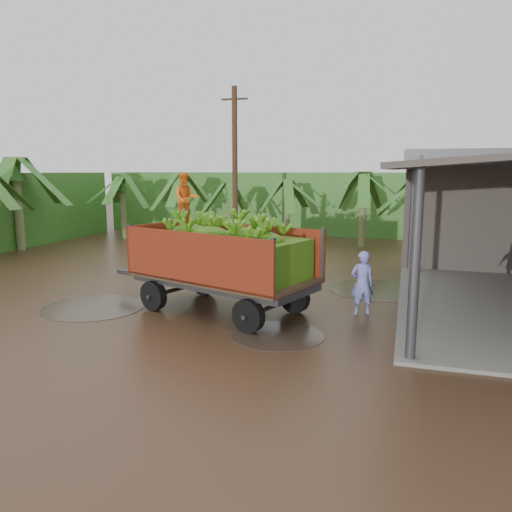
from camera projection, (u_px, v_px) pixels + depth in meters
The scene contains 6 objects.
ground at pixel (224, 297), 14.84m from camera, with size 100.00×100.00×0.00m, color black.
hedge_north at pixel (285, 203), 30.20m from camera, with size 22.00×3.00×3.60m, color #2D661E.
banana_trailer at pixel (222, 258), 13.10m from camera, with size 6.76×3.81×3.66m.
man_blue at pixel (362, 283), 12.95m from camera, with size 0.61×0.40×1.68m, color #7C87E2.
utility_pole at pixel (235, 170), 22.22m from camera, with size 1.20×0.24×7.34m.
banana_plants at pixel (169, 212), 22.81m from camera, with size 24.35×20.54×4.41m.
Camera 1 is at (5.10, -13.52, 3.72)m, focal length 35.00 mm.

